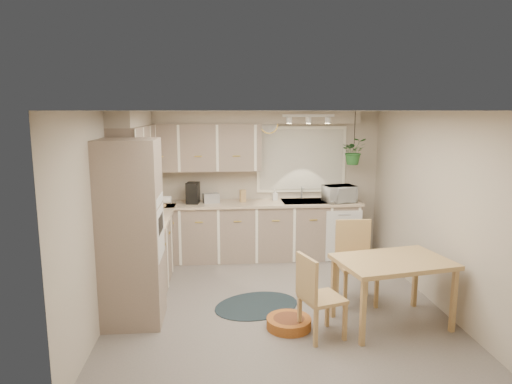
# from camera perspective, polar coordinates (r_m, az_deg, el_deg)

# --- Properties ---
(floor) EXTENTS (4.20, 4.20, 0.00)m
(floor) POSITION_cam_1_polar(r_m,az_deg,el_deg) (5.98, 2.34, -13.58)
(floor) COLOR slate
(floor) RESTS_ON ground
(ceiling) EXTENTS (4.20, 4.20, 0.00)m
(ceiling) POSITION_cam_1_polar(r_m,az_deg,el_deg) (5.47, 2.52, 10.10)
(ceiling) COLOR silver
(ceiling) RESTS_ON wall_back
(wall_back) EXTENTS (4.00, 0.04, 2.40)m
(wall_back) POSITION_cam_1_polar(r_m,az_deg,el_deg) (7.66, 0.45, 1.07)
(wall_back) COLOR #ACA08E
(wall_back) RESTS_ON floor
(wall_front) EXTENTS (4.00, 0.04, 2.40)m
(wall_front) POSITION_cam_1_polar(r_m,az_deg,el_deg) (3.61, 6.68, -9.37)
(wall_front) COLOR #ACA08E
(wall_front) RESTS_ON floor
(wall_left) EXTENTS (0.04, 4.20, 2.40)m
(wall_left) POSITION_cam_1_polar(r_m,az_deg,el_deg) (5.71, -17.92, -2.52)
(wall_left) COLOR #ACA08E
(wall_left) RESTS_ON floor
(wall_right) EXTENTS (0.04, 4.20, 2.40)m
(wall_right) POSITION_cam_1_polar(r_m,az_deg,el_deg) (6.18, 21.17, -1.79)
(wall_right) COLOR #ACA08E
(wall_right) RESTS_ON floor
(base_cab_left) EXTENTS (0.60, 1.85, 0.90)m
(base_cab_left) POSITION_cam_1_polar(r_m,az_deg,el_deg) (6.67, -13.36, -7.17)
(base_cab_left) COLOR gray
(base_cab_left) RESTS_ON floor
(base_cab_back) EXTENTS (3.60, 0.60, 0.90)m
(base_cab_back) POSITION_cam_1_polar(r_m,az_deg,el_deg) (7.50, -0.87, -4.97)
(base_cab_back) COLOR gray
(base_cab_back) RESTS_ON floor
(counter_left) EXTENTS (0.64, 1.89, 0.04)m
(counter_left) POSITION_cam_1_polar(r_m,az_deg,el_deg) (6.55, -13.44, -3.24)
(counter_left) COLOR #C6B390
(counter_left) RESTS_ON base_cab_left
(counter_back) EXTENTS (3.64, 0.64, 0.04)m
(counter_back) POSITION_cam_1_polar(r_m,az_deg,el_deg) (7.39, -0.88, -1.47)
(counter_back) COLOR #C6B390
(counter_back) RESTS_ON base_cab_back
(oven_stack) EXTENTS (0.65, 0.65, 2.10)m
(oven_stack) POSITION_cam_1_polar(r_m,az_deg,el_deg) (5.32, -15.32, -4.95)
(oven_stack) COLOR gray
(oven_stack) RESTS_ON floor
(wall_oven_face) EXTENTS (0.02, 0.56, 0.58)m
(wall_oven_face) POSITION_cam_1_polar(r_m,az_deg,el_deg) (5.27, -11.88, -4.95)
(wall_oven_face) COLOR silver
(wall_oven_face) RESTS_ON oven_stack
(upper_cab_left) EXTENTS (0.35, 2.00, 0.75)m
(upper_cab_left) POSITION_cam_1_polar(r_m,az_deg,el_deg) (6.55, -14.78, 4.73)
(upper_cab_left) COLOR gray
(upper_cab_left) RESTS_ON wall_left
(upper_cab_back) EXTENTS (2.00, 0.35, 0.75)m
(upper_cab_back) POSITION_cam_1_polar(r_m,az_deg,el_deg) (7.38, -7.20, 5.55)
(upper_cab_back) COLOR gray
(upper_cab_back) RESTS_ON wall_back
(soffit_left) EXTENTS (0.30, 2.00, 0.20)m
(soffit_left) POSITION_cam_1_polar(r_m,az_deg,el_deg) (6.53, -15.18, 8.88)
(soffit_left) COLOR #ACA08E
(soffit_left) RESTS_ON wall_left
(soffit_back) EXTENTS (3.60, 0.30, 0.20)m
(soffit_back) POSITION_cam_1_polar(r_m,az_deg,el_deg) (7.40, -0.99, 9.32)
(soffit_back) COLOR #ACA08E
(soffit_back) RESTS_ON wall_back
(cooktop) EXTENTS (0.52, 0.58, 0.02)m
(cooktop) POSITION_cam_1_polar(r_m,az_deg,el_deg) (5.99, -14.16, -4.26)
(cooktop) COLOR silver
(cooktop) RESTS_ON counter_left
(range_hood) EXTENTS (0.40, 0.60, 0.14)m
(range_hood) POSITION_cam_1_polar(r_m,az_deg,el_deg) (5.90, -14.55, 0.02)
(range_hood) COLOR silver
(range_hood) RESTS_ON upper_cab_left
(window_blinds) EXTENTS (1.40, 0.02, 1.00)m
(window_blinds) POSITION_cam_1_polar(r_m,az_deg,el_deg) (7.67, 5.70, 4.06)
(window_blinds) COLOR silver
(window_blinds) RESTS_ON wall_back
(window_frame) EXTENTS (1.50, 0.02, 1.10)m
(window_frame) POSITION_cam_1_polar(r_m,az_deg,el_deg) (7.68, 5.69, 4.06)
(window_frame) COLOR white
(window_frame) RESTS_ON wall_back
(sink) EXTENTS (0.70, 0.48, 0.10)m
(sink) POSITION_cam_1_polar(r_m,az_deg,el_deg) (7.51, 5.98, -1.48)
(sink) COLOR #A9ACB1
(sink) RESTS_ON counter_back
(dishwasher_front) EXTENTS (0.58, 0.02, 0.83)m
(dishwasher_front) POSITION_cam_1_polar(r_m,az_deg,el_deg) (7.47, 10.91, -5.43)
(dishwasher_front) COLOR silver
(dishwasher_front) RESTS_ON base_cab_back
(track_light_bar) EXTENTS (0.80, 0.04, 0.04)m
(track_light_bar) POSITION_cam_1_polar(r_m,az_deg,el_deg) (7.12, 6.58, 9.47)
(track_light_bar) COLOR silver
(track_light_bar) RESTS_ON ceiling
(wall_clock) EXTENTS (0.30, 0.03, 0.30)m
(wall_clock) POSITION_cam_1_polar(r_m,az_deg,el_deg) (7.55, 1.63, 8.42)
(wall_clock) COLOR gold
(wall_clock) RESTS_ON wall_back
(dining_table) EXTENTS (1.36, 1.03, 0.77)m
(dining_table) POSITION_cam_1_polar(r_m,az_deg,el_deg) (5.48, 16.59, -11.90)
(dining_table) COLOR tan
(dining_table) RESTS_ON floor
(chair_left) EXTENTS (0.54, 0.54, 0.92)m
(chair_left) POSITION_cam_1_polar(r_m,az_deg,el_deg) (5.03, 8.30, -12.72)
(chair_left) COLOR tan
(chair_left) RESTS_ON floor
(chair_back) EXTENTS (0.48, 0.48, 1.02)m
(chair_back) POSITION_cam_1_polar(r_m,az_deg,el_deg) (5.94, 12.52, -8.68)
(chair_back) COLOR tan
(chair_back) RESTS_ON floor
(braided_rug) EXTENTS (1.32, 1.18, 0.01)m
(braided_rug) POSITION_cam_1_polar(r_m,az_deg,el_deg) (5.86, 0.08, -14.00)
(braided_rug) COLOR black
(braided_rug) RESTS_ON floor
(pet_bed) EXTENTS (0.57, 0.57, 0.12)m
(pet_bed) POSITION_cam_1_polar(r_m,az_deg,el_deg) (5.32, 4.13, -16.01)
(pet_bed) COLOR #A15420
(pet_bed) RESTS_ON floor
(microwave) EXTENTS (0.54, 0.37, 0.33)m
(microwave) POSITION_cam_1_polar(r_m,az_deg,el_deg) (7.51, 10.39, 0.00)
(microwave) COLOR silver
(microwave) RESTS_ON counter_back
(soap_bottle) EXTENTS (0.11, 0.19, 0.08)m
(soap_bottle) POSITION_cam_1_polar(r_m,az_deg,el_deg) (7.57, 2.36, -0.72)
(soap_bottle) COLOR silver
(soap_bottle) RESTS_ON counter_back
(hanging_plant) EXTENTS (0.42, 0.46, 0.33)m
(hanging_plant) POSITION_cam_1_polar(r_m,az_deg,el_deg) (7.48, 12.13, 4.64)
(hanging_plant) COLOR #255D25
(hanging_plant) RESTS_ON ceiling
(coffee_maker) EXTENTS (0.22, 0.26, 0.34)m
(coffee_maker) POSITION_cam_1_polar(r_m,az_deg,el_deg) (7.35, -7.89, -0.11)
(coffee_maker) COLOR black
(coffee_maker) RESTS_ON counter_back
(toaster) EXTENTS (0.28, 0.20, 0.15)m
(toaster) POSITION_cam_1_polar(r_m,az_deg,el_deg) (7.38, -5.64, -0.75)
(toaster) COLOR #A9ACB1
(toaster) RESTS_ON counter_back
(knife_block) EXTENTS (0.10, 0.10, 0.20)m
(knife_block) POSITION_cam_1_polar(r_m,az_deg,el_deg) (7.42, -1.66, -0.48)
(knife_block) COLOR tan
(knife_block) RESTS_ON counter_back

